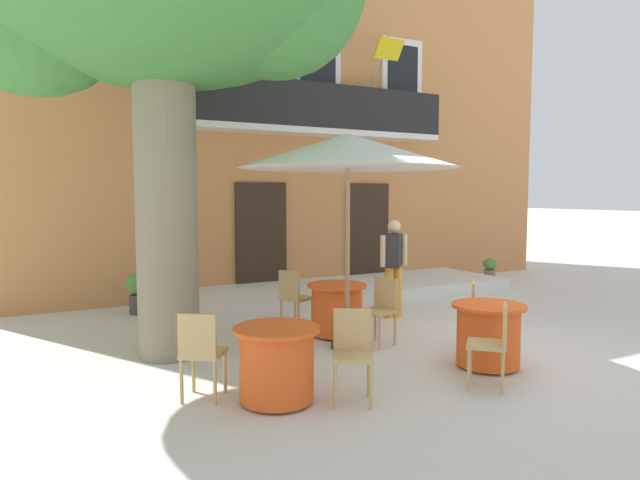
% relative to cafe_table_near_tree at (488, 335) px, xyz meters
% --- Properties ---
extents(ground_plane, '(120.00, 120.00, 0.00)m').
position_rel_cafe_table_near_tree_xyz_m(ground_plane, '(0.10, 0.85, -0.39)').
color(ground_plane, silver).
extents(building_facade, '(13.00, 5.09, 7.50)m').
position_rel_cafe_table_near_tree_xyz_m(building_facade, '(0.78, 7.83, 3.36)').
color(building_facade, '#CC844C').
rests_on(building_facade, ground).
extents(entrance_step_platform, '(7.13, 2.15, 0.25)m').
position_rel_cafe_table_near_tree_xyz_m(entrance_step_platform, '(0.78, 4.77, -0.27)').
color(entrance_step_platform, silver).
rests_on(entrance_step_platform, ground).
extents(cafe_table_near_tree, '(0.86, 0.86, 0.76)m').
position_rel_cafe_table_near_tree_xyz_m(cafe_table_near_tree, '(0.00, 0.00, 0.00)').
color(cafe_table_near_tree, '#EA561E').
rests_on(cafe_table_near_tree, ground).
extents(cafe_chair_near_tree_0, '(0.57, 0.57, 0.91)m').
position_rel_cafe_table_near_tree_xyz_m(cafe_chair_near_tree_0, '(-0.49, -0.57, 0.14)').
color(cafe_chair_near_tree_0, tan).
rests_on(cafe_chair_near_tree_0, ground).
extents(cafe_chair_near_tree_1, '(0.57, 0.57, 0.91)m').
position_rel_cafe_table_near_tree_xyz_m(cafe_chair_near_tree_1, '(0.46, 0.60, 0.14)').
color(cafe_chair_near_tree_1, tan).
rests_on(cafe_chair_near_tree_1, ground).
extents(cafe_table_middle, '(0.86, 0.86, 0.76)m').
position_rel_cafe_table_near_tree_xyz_m(cafe_table_middle, '(-2.68, 0.16, 0.00)').
color(cafe_table_middle, '#EA561E').
rests_on(cafe_table_middle, ground).
extents(cafe_chair_middle_0, '(0.56, 0.56, 0.91)m').
position_rel_cafe_table_near_tree_xyz_m(cafe_chair_middle_0, '(-3.33, 0.54, 0.14)').
color(cafe_chair_middle_0, tan).
rests_on(cafe_chair_middle_0, ground).
extents(cafe_chair_middle_1, '(0.55, 0.55, 0.91)m').
position_rel_cafe_table_near_tree_xyz_m(cafe_chair_middle_1, '(-1.99, -0.15, 0.14)').
color(cafe_chair_middle_1, tan).
rests_on(cafe_chair_middle_1, ground).
extents(cafe_table_front, '(0.86, 0.86, 0.76)m').
position_rel_cafe_table_near_tree_xyz_m(cafe_table_front, '(-0.85, 2.14, 0.00)').
color(cafe_table_front, '#EA561E').
rests_on(cafe_table_front, ground).
extents(cafe_chair_front_0, '(0.53, 0.53, 0.91)m').
position_rel_cafe_table_near_tree_xyz_m(cafe_chair_front_0, '(-1.24, 2.78, 0.14)').
color(cafe_chair_front_0, tan).
rests_on(cafe_chair_front_0, ground).
extents(cafe_chair_front_1, '(0.50, 0.50, 0.91)m').
position_rel_cafe_table_near_tree_xyz_m(cafe_chair_front_1, '(-0.55, 1.45, 0.14)').
color(cafe_chair_front_1, tan).
rests_on(cafe_chair_front_1, ground).
extents(cafe_umbrella, '(2.90, 2.90, 2.85)m').
position_rel_cafe_table_near_tree_xyz_m(cafe_umbrella, '(-1.06, 1.50, 2.22)').
color(cafe_umbrella, '#997A56').
rests_on(cafe_umbrella, ground).
extents(ground_planter_left, '(0.38, 0.38, 0.73)m').
position_rel_cafe_table_near_tree_xyz_m(ground_planter_left, '(-3.13, 5.04, 0.02)').
color(ground_planter_left, '#47423D').
rests_on(ground_planter_left, ground).
extents(ground_planter_right, '(0.33, 0.33, 0.58)m').
position_rel_cafe_table_near_tree_xyz_m(ground_planter_right, '(4.70, 4.62, -0.06)').
color(ground_planter_right, slate).
rests_on(ground_planter_right, ground).
extents(pedestrian_near_entrance, '(0.53, 0.40, 1.64)m').
position_rel_cafe_table_near_tree_xyz_m(pedestrian_near_entrance, '(0.59, 2.74, 0.53)').
color(pedestrian_near_entrance, gold).
rests_on(pedestrian_near_entrance, ground).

